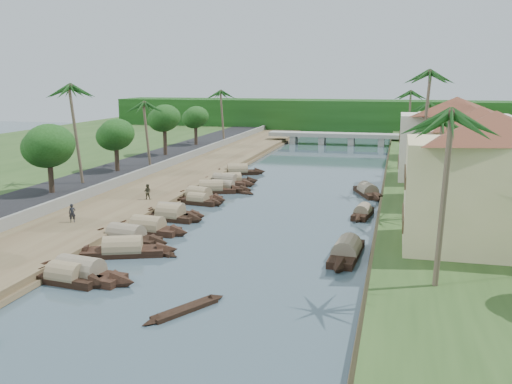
% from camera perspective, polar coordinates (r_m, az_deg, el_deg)
% --- Properties ---
extents(ground, '(220.00, 220.00, 0.00)m').
position_cam_1_polar(ground, '(49.38, -0.96, -4.72)').
color(ground, '#3A4E58').
rests_on(ground, ground).
extents(left_bank, '(10.00, 180.00, 0.80)m').
position_cam_1_polar(left_bank, '(72.86, -9.07, 0.75)').
color(left_bank, brown).
rests_on(left_bank, ground).
extents(right_bank, '(16.00, 180.00, 1.20)m').
position_cam_1_polar(right_bank, '(67.43, 19.47, -0.46)').
color(right_bank, '#28431B').
rests_on(right_bank, ground).
extents(road, '(8.00, 180.00, 1.40)m').
position_cam_1_polar(road, '(76.52, -14.94, 1.24)').
color(road, black).
rests_on(road, ground).
extents(retaining_wall, '(0.40, 180.00, 1.10)m').
position_cam_1_polar(retaining_wall, '(74.43, -12.07, 1.60)').
color(retaining_wall, slate).
rests_on(retaining_wall, left_bank).
extents(treeline, '(120.00, 14.00, 8.00)m').
position_cam_1_polar(treeline, '(146.64, 9.29, 7.49)').
color(treeline, '#163D10').
rests_on(treeline, ground).
extents(bridge, '(28.00, 4.00, 2.40)m').
position_cam_1_polar(bridge, '(119.05, 8.09, 5.54)').
color(bridge, gray).
rests_on(bridge, ground).
extents(building_near, '(14.85, 14.85, 10.20)m').
position_cam_1_polar(building_near, '(44.91, 22.41, 1.13)').
color(building_near, beige).
rests_on(building_near, right_bank).
extents(building_mid, '(14.11, 14.11, 9.70)m').
position_cam_1_polar(building_mid, '(60.77, 21.24, 3.47)').
color(building_mid, '#CEA591').
rests_on(building_mid, right_bank).
extents(building_far, '(15.59, 15.59, 10.20)m').
position_cam_1_polar(building_far, '(74.46, 19.21, 5.14)').
color(building_far, '#ECE8CE').
rests_on(building_far, right_bank).
extents(building_distant, '(12.62, 12.62, 9.20)m').
position_cam_1_polar(building_distant, '(94.44, 18.78, 6.07)').
color(building_distant, beige).
rests_on(building_distant, right_bank).
extents(sampan_0, '(9.39, 3.15, 2.40)m').
position_cam_1_polar(sampan_0, '(41.61, -17.20, -7.77)').
color(sampan_0, black).
rests_on(sampan_0, ground).
extents(sampan_1, '(6.97, 2.39, 2.06)m').
position_cam_1_polar(sampan_1, '(41.18, -18.45, -8.07)').
color(sampan_1, black).
rests_on(sampan_1, ground).
extents(sampan_2, '(8.84, 4.77, 2.30)m').
position_cam_1_polar(sampan_2, '(46.03, -13.16, -5.70)').
color(sampan_2, black).
rests_on(sampan_2, ground).
extents(sampan_3, '(8.71, 3.12, 2.29)m').
position_cam_1_polar(sampan_3, '(49.68, -12.86, -4.42)').
color(sampan_3, black).
rests_on(sampan_3, ground).
extents(sampan_4, '(8.28, 2.48, 2.31)m').
position_cam_1_polar(sampan_4, '(52.10, -10.75, -3.59)').
color(sampan_4, black).
rests_on(sampan_4, ground).
extents(sampan_5, '(7.34, 2.62, 2.29)m').
position_cam_1_polar(sampan_5, '(56.36, -8.55, -2.37)').
color(sampan_5, black).
rests_on(sampan_5, ground).
extents(sampan_6, '(7.37, 1.97, 2.20)m').
position_cam_1_polar(sampan_6, '(57.35, -8.49, -2.13)').
color(sampan_6, black).
rests_on(sampan_6, ground).
extents(sampan_7, '(6.45, 2.32, 1.75)m').
position_cam_1_polar(sampan_7, '(62.90, -5.83, -0.86)').
color(sampan_7, black).
rests_on(sampan_7, ground).
extents(sampan_8, '(7.57, 3.48, 2.28)m').
position_cam_1_polar(sampan_8, '(64.99, -5.75, -0.45)').
color(sampan_8, black).
rests_on(sampan_8, ground).
extents(sampan_9, '(7.81, 1.90, 1.99)m').
position_cam_1_polar(sampan_9, '(69.85, -3.34, 0.42)').
color(sampan_9, black).
rests_on(sampan_9, ground).
extents(sampan_10, '(8.56, 3.93, 2.30)m').
position_cam_1_polar(sampan_10, '(69.07, -4.49, 0.28)').
color(sampan_10, black).
rests_on(sampan_10, ground).
extents(sampan_11, '(7.53, 4.87, 2.18)m').
position_cam_1_polar(sampan_11, '(74.45, -2.53, 1.12)').
color(sampan_11, black).
rests_on(sampan_11, ground).
extents(sampan_12, '(8.98, 3.05, 2.11)m').
position_cam_1_polar(sampan_12, '(74.05, -3.11, 1.06)').
color(sampan_12, black).
rests_on(sampan_12, ground).
extents(sampan_13, '(8.41, 4.62, 2.28)m').
position_cam_1_polar(sampan_13, '(81.79, -1.87, 2.06)').
color(sampan_13, black).
rests_on(sampan_13, ground).
extents(sampan_14, '(2.41, 9.51, 2.27)m').
position_cam_1_polar(sampan_14, '(45.05, 9.04, -5.92)').
color(sampan_14, black).
rests_on(sampan_14, ground).
extents(sampan_15, '(2.20, 6.55, 1.79)m').
position_cam_1_polar(sampan_15, '(58.03, 10.62, -2.05)').
color(sampan_15, black).
rests_on(sampan_15, ground).
extents(sampan_16, '(4.55, 8.61, 2.11)m').
position_cam_1_polar(sampan_16, '(68.71, 11.11, 0.04)').
color(sampan_16, black).
rests_on(sampan_16, ground).
extents(canoe_0, '(3.87, 5.87, 0.83)m').
position_cam_1_polar(canoe_0, '(34.99, -7.10, -11.62)').
color(canoe_0, black).
rests_on(canoe_0, ground).
extents(canoe_1, '(4.26, 1.95, 0.69)m').
position_cam_1_polar(canoe_1, '(46.02, -9.90, -5.99)').
color(canoe_1, black).
rests_on(canoe_1, ground).
extents(canoe_2, '(5.48, 2.60, 0.80)m').
position_cam_1_polar(canoe_2, '(69.04, -2.07, 0.04)').
color(canoe_2, black).
rests_on(canoe_2, ground).
extents(palm_0, '(3.20, 3.20, 12.06)m').
position_cam_1_polar(palm_0, '(34.97, 18.58, 7.08)').
color(palm_0, brown).
rests_on(palm_0, ground).
extents(palm_1, '(3.20, 3.20, 10.29)m').
position_cam_1_polar(palm_1, '(52.93, 18.13, 6.54)').
color(palm_1, brown).
rests_on(palm_1, ground).
extents(palm_2, '(3.20, 3.20, 14.66)m').
position_cam_1_polar(palm_2, '(68.77, 16.62, 11.14)').
color(palm_2, brown).
rests_on(palm_2, ground).
extents(palm_3, '(3.20, 3.20, 10.39)m').
position_cam_1_polar(palm_3, '(83.35, 16.76, 8.28)').
color(palm_3, brown).
rests_on(palm_3, ground).
extents(palm_5, '(3.20, 3.20, 12.86)m').
position_cam_1_polar(palm_5, '(69.67, -17.63, 9.83)').
color(palm_5, brown).
rests_on(palm_5, ground).
extents(palm_6, '(3.20, 3.20, 10.32)m').
position_cam_1_polar(palm_6, '(81.88, -10.86, 8.60)').
color(palm_6, brown).
rests_on(palm_6, ground).
extents(palm_7, '(3.20, 3.20, 11.59)m').
position_cam_1_polar(palm_7, '(101.33, 15.22, 9.50)').
color(palm_7, brown).
rests_on(palm_7, ground).
extents(palm_8, '(3.20, 3.20, 11.18)m').
position_cam_1_polar(palm_8, '(110.11, -3.33, 9.90)').
color(palm_8, brown).
rests_on(palm_8, ground).
extents(tree_2, '(5.30, 5.30, 7.25)m').
position_cam_1_polar(tree_2, '(65.11, -20.01, 4.27)').
color(tree_2, '#413125').
rests_on(tree_2, ground).
extents(tree_3, '(4.67, 4.67, 6.74)m').
position_cam_1_polar(tree_3, '(77.94, -13.85, 5.52)').
color(tree_3, '#413125').
rests_on(tree_3, ground).
extents(tree_4, '(4.77, 4.77, 7.83)m').
position_cam_1_polar(tree_4, '(92.55, -9.15, 7.22)').
color(tree_4, '#413125').
rests_on(tree_4, ground).
extents(tree_5, '(4.43, 4.43, 6.86)m').
position_cam_1_polar(tree_5, '(105.94, -6.07, 7.38)').
color(tree_5, '#413125').
rests_on(tree_5, ground).
extents(tree_6, '(4.96, 4.96, 6.90)m').
position_cam_1_polar(tree_6, '(76.49, 22.85, 4.73)').
color(tree_6, '#413125').
rests_on(tree_6, ground).
extents(person_near, '(0.73, 0.65, 1.69)m').
position_cam_1_polar(person_near, '(54.23, -17.91, -2.02)').
color(person_near, black).
rests_on(person_near, left_bank).
extents(person_far, '(0.85, 0.68, 1.66)m').
position_cam_1_polar(person_far, '(62.37, -10.80, 0.04)').
color(person_far, '#353525').
rests_on(person_far, left_bank).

